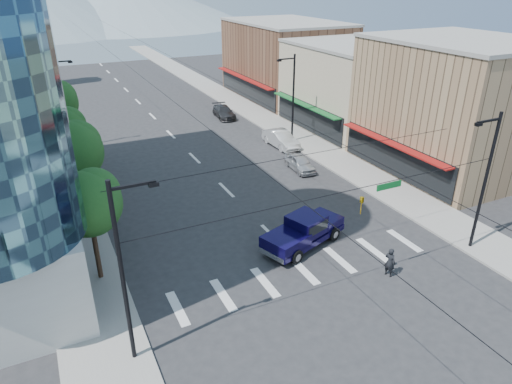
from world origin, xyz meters
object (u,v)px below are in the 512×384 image
at_px(parked_car_near, 300,163).
at_px(parked_car_mid, 281,139).
at_px(pedestrian, 390,262).
at_px(parked_car_far, 224,112).
at_px(pickup_truck, 303,231).

xyz_separation_m(parked_car_near, parked_car_mid, (1.43, 6.18, 0.15)).
relative_size(pedestrian, parked_car_mid, 0.36).
xyz_separation_m(pedestrian, parked_car_far, (3.78, 34.55, -0.21)).
height_order(pickup_truck, parked_car_mid, pickup_truck).
bearing_deg(parked_car_near, parked_car_far, 93.15).
height_order(pickup_truck, parked_car_near, pickup_truck).
relative_size(parked_car_near, parked_car_mid, 0.79).
relative_size(parked_car_mid, parked_car_far, 1.04).
bearing_deg(parked_car_mid, parked_car_far, 93.55).
xyz_separation_m(pickup_truck, pedestrian, (2.80, -5.04, -0.17)).
relative_size(parked_car_near, parked_car_far, 0.82).
xyz_separation_m(pickup_truck, parked_car_near, (6.37, 11.04, -0.40)).
distance_m(pedestrian, parked_car_far, 34.76).
bearing_deg(pickup_truck, parked_car_far, 58.42).
height_order(pickup_truck, pedestrian, pickup_truck).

